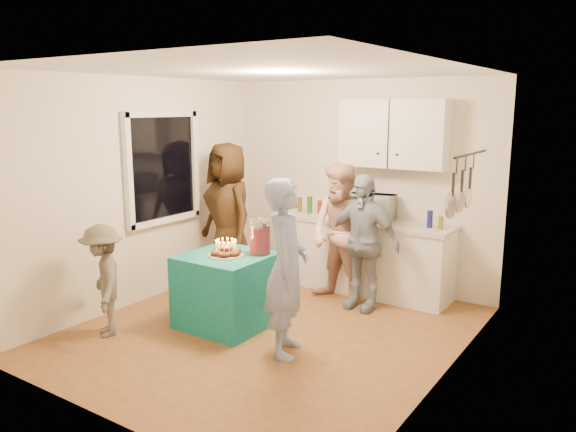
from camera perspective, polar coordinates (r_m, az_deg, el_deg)
The scene contains 19 objects.
floor at distance 5.88m, azimuth -1.93°, elevation -11.62°, with size 4.00×4.00×0.00m, color brown.
ceiling at distance 5.43m, azimuth -2.11°, elevation 14.56°, with size 4.00×4.00×0.00m, color white.
back_wall at distance 7.21m, azimuth 7.30°, elevation 3.28°, with size 3.60×3.60×0.00m, color silver.
left_wall at distance 6.71m, azimuth -14.62°, elevation 2.43°, with size 4.00×4.00×0.00m, color silver.
right_wall at distance 4.71m, azimuth 16.07°, elevation -1.25°, with size 4.00×4.00×0.00m, color silver.
window_night at distance 6.86m, azimuth -12.69°, elevation 4.81°, with size 0.04×1.00×1.20m, color black.
counter at distance 7.03m, azimuth 7.49°, elevation -4.16°, with size 2.20×0.58×0.86m, color white.
countertop at distance 6.93m, azimuth 7.59°, elevation -0.53°, with size 2.24×0.62×0.05m, color beige.
upper_cabinet at distance 6.81m, azimuth 10.67°, elevation 8.22°, with size 1.30×0.30×0.80m, color white.
pot_rack at distance 5.35m, azimuth 17.73°, elevation 3.36°, with size 0.12×1.00×0.60m, color black.
microwave at distance 6.85m, azimuth 8.40°, elevation 0.85°, with size 0.56×0.38×0.31m, color white.
party_table at distance 5.96m, azimuth -6.20°, elevation -7.47°, with size 0.85×0.85×0.76m, color #117671.
donut_cake at distance 5.80m, azimuth -6.33°, elevation -3.16°, with size 0.38×0.38×0.18m, color #381C0C, non-canonical shape.
punch_jar at distance 5.81m, azimuth -2.90°, elevation -2.26°, with size 0.22×0.22×0.34m, color red.
man_birthday at distance 5.13m, azimuth -0.16°, elevation -5.29°, with size 0.60×0.40×1.65m, color #8091BB.
woman_back_left at distance 7.17m, azimuth -6.10°, elevation 0.14°, with size 0.90×0.58×1.83m, color #4D3116.
woman_back_center at distance 6.50m, azimuth 5.42°, elevation -1.84°, with size 0.80×0.62×1.64m, color tan.
woman_back_right at distance 6.36m, azimuth 7.56°, elevation -2.64°, with size 0.90×0.38×1.54m, color #11223A.
child_near_left at distance 5.91m, azimuth -18.27°, elevation -6.24°, with size 0.73×0.42×1.13m, color #514A40.
Camera 1 is at (3.17, -4.40, 2.28)m, focal length 35.00 mm.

